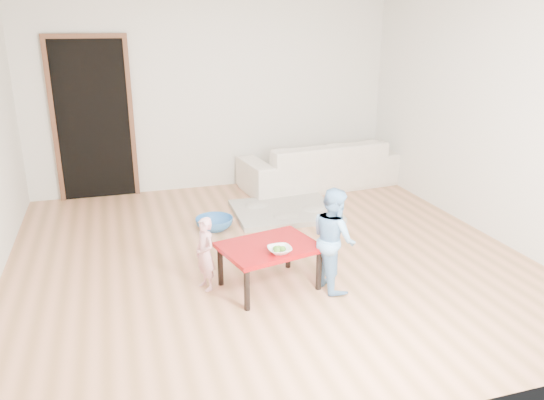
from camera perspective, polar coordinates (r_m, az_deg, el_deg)
name	(u,v)px	position (r m, az deg, el deg)	size (l,w,h in m)	color
floor	(266,254)	(5.42, -0.63, -5.87)	(5.00, 5.00, 0.01)	#A97648
back_wall	(214,95)	(7.42, -6.26, 11.21)	(5.00, 0.02, 2.60)	silver
right_wall	(489,115)	(6.20, 22.35, 8.47)	(0.02, 5.00, 2.60)	silver
doorway	(93,121)	(7.31, -18.67, 8.06)	(1.02, 0.08, 2.11)	brown
sofa	(320,164)	(7.58, 5.19, 3.90)	(2.23, 0.87, 0.65)	beige
cushion	(308,158)	(7.24, 3.88, 4.50)	(0.40, 0.36, 0.11)	orange
red_table	(269,266)	(4.71, -0.30, -7.12)	(0.81, 0.61, 0.41)	maroon
bowl	(280,250)	(4.46, 0.83, -5.40)	(0.20, 0.20, 0.05)	white
broccoli	(280,250)	(4.46, 0.83, -5.36)	(0.12, 0.12, 0.06)	#2D5919
child_pink	(205,254)	(4.67, -7.20, -5.77)	(0.24, 0.16, 0.66)	#DB6470
child_blue	(334,239)	(4.64, 6.65, -4.17)	(0.45, 0.35, 0.92)	#5EA4DB
basin	(214,223)	(6.07, -6.22, -2.52)	(0.43, 0.43, 0.13)	#306FB7
blanket	(285,211)	(6.54, 1.37, -1.19)	(1.23, 1.03, 0.06)	#BAB1A4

